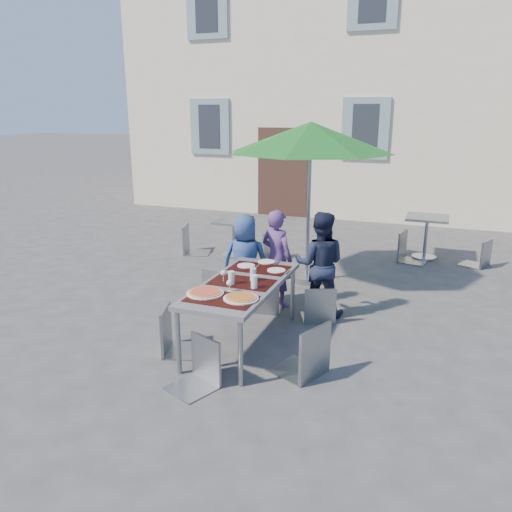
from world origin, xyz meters
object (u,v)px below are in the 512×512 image
at_px(patio_umbrella, 311,139).
at_px(bg_chair_l_0, 191,221).
at_px(child_1, 277,258).
at_px(child_0, 245,262).
at_px(chair_4, 307,318).
at_px(cafe_table_0, 234,233).
at_px(bg_chair_r_1, 483,236).
at_px(pizza_near_right, 241,298).
at_px(chair_3, 174,302).
at_px(chair_0, 221,264).
at_px(bg_chair_l_1, 410,229).
at_px(dining_table, 242,287).
at_px(chair_5, 198,335).
at_px(pizza_near_left, 205,292).
at_px(chair_2, 320,282).
at_px(bg_chair_r_0, 264,228).
at_px(child_2, 320,264).
at_px(cafe_table_1, 426,229).
at_px(chair_1, 266,276).

relative_size(patio_umbrella, bg_chair_l_0, 2.38).
distance_m(child_1, bg_chair_l_0, 3.00).
bearing_deg(child_0, chair_4, 116.23).
xyz_separation_m(cafe_table_0, bg_chair_r_1, (4.23, 0.91, 0.10)).
height_order(pizza_near_right, bg_chair_r_1, bg_chair_r_1).
bearing_deg(chair_3, chair_0, 92.87).
bearing_deg(bg_chair_l_1, dining_table, -110.06).
xyz_separation_m(pizza_near_right, chair_4, (0.69, 0.05, -0.14)).
bearing_deg(chair_5, bg_chair_l_1, 73.11).
bearing_deg(child_0, bg_chair_l_0, -61.28).
bearing_deg(cafe_table_0, child_1, -53.16).
bearing_deg(pizza_near_right, pizza_near_left, 179.03).
xyz_separation_m(chair_2, chair_3, (-1.29, -1.38, 0.06)).
xyz_separation_m(chair_0, chair_3, (0.07, -1.37, -0.03)).
distance_m(bg_chair_l_0, bg_chair_l_1, 3.97).
height_order(pizza_near_right, cafe_table_0, pizza_near_right).
bearing_deg(chair_5, bg_chair_r_0, 101.68).
bearing_deg(cafe_table_0, dining_table, -65.23).
relative_size(child_2, cafe_table_1, 1.77).
bearing_deg(pizza_near_left, bg_chair_r_0, 100.78).
bearing_deg(pizza_near_right, child_0, 110.56).
relative_size(cafe_table_1, bg_chair_l_1, 0.77).
xyz_separation_m(chair_2, chair_4, (0.21, -1.37, 0.10)).
xyz_separation_m(dining_table, chair_2, (0.67, 0.94, -0.17)).
bearing_deg(bg_chair_l_0, patio_umbrella, -17.97).
bearing_deg(dining_table, chair_2, 54.37).
bearing_deg(child_0, child_2, 171.78).
xyz_separation_m(dining_table, child_1, (-0.03, 1.30, -0.03)).
distance_m(child_1, chair_3, 1.85).
height_order(child_2, bg_chair_r_0, child_2).
relative_size(chair_0, bg_chair_l_1, 1.04).
xyz_separation_m(child_2, cafe_table_1, (1.18, 3.23, -0.15)).
relative_size(cafe_table_0, cafe_table_1, 0.87).
distance_m(child_1, chair_5, 2.31).
relative_size(chair_2, bg_chair_r_1, 0.98).
relative_size(chair_1, cafe_table_0, 1.29).
bearing_deg(cafe_table_0, chair_0, -70.56).
xyz_separation_m(chair_5, patio_umbrella, (0.16, 3.40, 1.67)).
height_order(child_1, chair_3, child_1).
height_order(pizza_near_right, patio_umbrella, patio_umbrella).
xyz_separation_m(patio_umbrella, bg_chair_r_0, (-1.05, 0.93, -1.62)).
bearing_deg(chair_3, chair_2, 47.04).
xyz_separation_m(chair_0, bg_chair_r_0, (-0.26, 2.40, -0.04)).
distance_m(chair_0, cafe_table_0, 2.53).
xyz_separation_m(pizza_near_right, cafe_table_1, (1.59, 4.90, -0.23)).
xyz_separation_m(pizza_near_left, chair_5, (0.17, -0.51, -0.24)).
bearing_deg(cafe_table_0, child_2, -45.02).
relative_size(pizza_near_left, pizza_near_right, 1.08).
distance_m(chair_0, bg_chair_l_1, 3.88).
relative_size(chair_3, cafe_table_0, 1.48).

